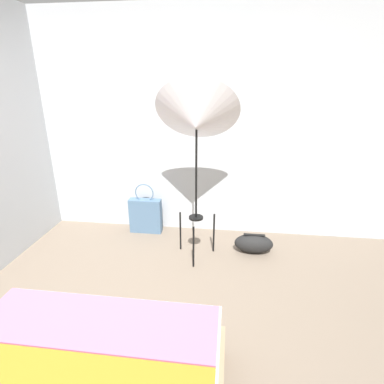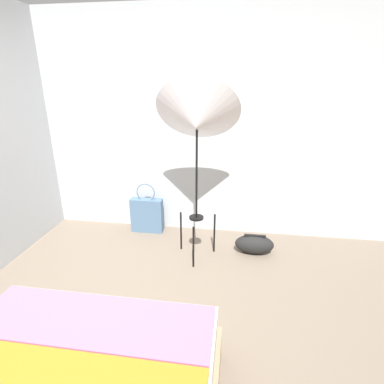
{
  "view_description": "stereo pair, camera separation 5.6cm",
  "coord_description": "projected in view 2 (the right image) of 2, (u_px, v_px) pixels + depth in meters",
  "views": [
    {
      "loc": [
        0.7,
        -1.41,
        1.82
      ],
      "look_at": [
        0.37,
        1.26,
        0.82
      ],
      "focal_mm": 28.0,
      "sensor_mm": 36.0,
      "label": 1
    },
    {
      "loc": [
        0.76,
        -1.4,
        1.82
      ],
      "look_at": [
        0.37,
        1.26,
        0.82
      ],
      "focal_mm": 28.0,
      "sensor_mm": 36.0,
      "label": 2
    }
  ],
  "objects": [
    {
      "name": "duffel_bag",
      "position": [
        254.0,
        244.0,
        3.33
      ],
      "size": [
        0.43,
        0.21,
        0.22
      ],
      "color": "black",
      "rests_on": "ground_plane"
    },
    {
      "name": "photo_umbrella",
      "position": [
        197.0,
        120.0,
        2.81
      ],
      "size": [
        0.82,
        0.71,
        1.86
      ],
      "color": "black",
      "rests_on": "ground_plane"
    },
    {
      "name": "tote_bag",
      "position": [
        147.0,
        215.0,
        3.78
      ],
      "size": [
        0.4,
        0.12,
        0.64
      ],
      "color": "slate",
      "rests_on": "ground_plane"
    },
    {
      "name": "ground_plane",
      "position": [
        112.0,
        365.0,
        2.04
      ],
      "size": [
        14.0,
        14.0,
        0.0
      ],
      "primitive_type": "plane",
      "color": "#756656"
    },
    {
      "name": "wall_back",
      "position": [
        172.0,
        127.0,
        3.54
      ],
      "size": [
        8.0,
        0.05,
        2.6
      ],
      "color": "#B7BCC1",
      "rests_on": "ground_plane"
    }
  ]
}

